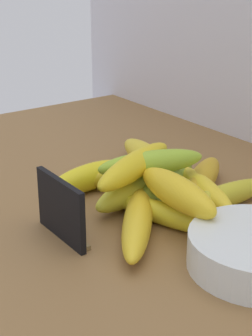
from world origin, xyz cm
name	(u,v)px	position (x,y,z in cm)	size (l,w,h in cm)	color
counter_top	(112,212)	(0.00, 0.00, 1.50)	(110.00, 76.00, 3.00)	olive
chalkboard_sign	(61,211)	(4.78, -11.29, 6.86)	(11.00, 1.80, 8.40)	black
banana_0	(203,178)	(4.31, 14.41, 4.99)	(16.61, 3.98, 3.98)	gold
banana_1	(168,181)	(2.31, 8.89, 5.19)	(17.51, 4.37, 4.37)	#8AAE35
banana_2	(168,215)	(10.37, 2.25, 4.60)	(18.64, 3.21, 3.21)	yellow
banana_3	(149,158)	(-7.26, 12.70, 5.17)	(18.63, 4.33, 4.33)	yellow
banana_4	(201,189)	(7.16, 11.43, 4.94)	(17.48, 3.89, 3.89)	yellow
banana_5	(138,222)	(9.94, -2.73, 4.93)	(20.63, 3.85, 3.85)	yellow
banana_6	(138,172)	(-3.80, 7.79, 4.97)	(19.99, 3.94, 3.94)	gold
banana_7	(89,177)	(-6.40, -0.12, 5.11)	(15.13, 4.22, 4.22)	yellow
banana_8	(225,196)	(10.73, 12.82, 4.75)	(17.63, 3.51, 3.51)	gold
banana_9	(139,186)	(1.27, 4.13, 5.14)	(19.74, 4.29, 4.29)	gold
banana_10	(135,165)	(2.13, 2.68, 9.22)	(19.63, 3.86, 3.86)	yellow
banana_11	(177,192)	(11.50, 2.66, 8.40)	(15.83, 4.39, 4.39)	yellow
banana_12	(151,163)	(2.67, 5.28, 9.15)	(16.67, 3.73, 3.73)	#97BE2D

